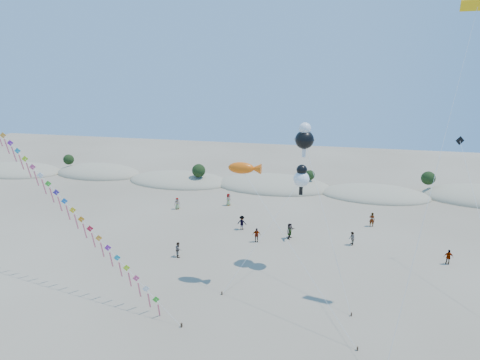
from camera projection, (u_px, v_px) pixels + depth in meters
The scene contains 8 objects.
dune_ridge at pixel (279, 186), 65.58m from camera, with size 145.30×11.49×5.57m.
kite_train at pixel (62, 199), 35.53m from camera, with size 23.58×8.56×15.83m.
fish_kite at pixel (245, 168), 35.22m from camera, with size 11.47×8.82×11.29m.
cartoon_kite_low at pixel (301, 177), 38.06m from camera, with size 6.92×7.81×10.44m.
cartoon_kite_high at pixel (305, 138), 37.85m from camera, with size 5.89×9.61×14.30m.
parafoil_kite at pixel (476, 12), 29.05m from camera, with size 7.27×13.63×24.15m.
dark_kite at pixel (474, 193), 36.06m from camera, with size 2.05×13.52×12.81m.
beachgoers at pixel (286, 228), 47.34m from camera, with size 39.05×17.31×1.85m.
Camera 1 is at (8.08, -17.34, 19.82)m, focal length 30.00 mm.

